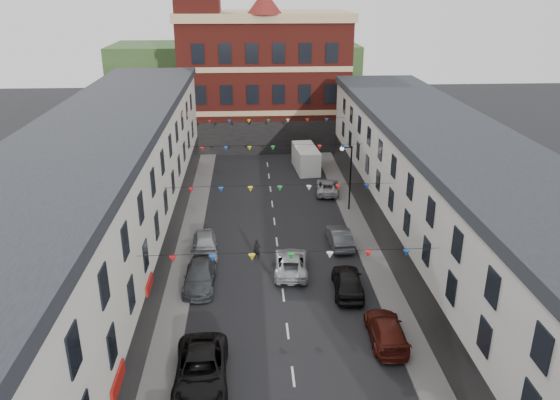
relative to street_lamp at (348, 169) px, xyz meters
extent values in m
plane|color=black|center=(-6.55, -14.00, -3.90)|extent=(160.00, 160.00, 0.00)
cube|color=#605E5B|center=(-13.45, -12.00, -3.83)|extent=(1.80, 64.00, 0.15)
cube|color=#605E5B|center=(0.35, -12.00, -3.83)|extent=(1.80, 64.00, 0.15)
cube|color=silver|center=(-18.35, -13.00, 1.10)|extent=(8.00, 56.00, 10.00)
cube|color=black|center=(-18.35, -13.00, 6.45)|extent=(8.40, 56.00, 0.70)
cube|color=black|center=(-14.30, -13.00, -2.30)|extent=(0.12, 56.00, 3.20)
cube|color=beige|center=(5.25, -13.00, 0.60)|extent=(8.00, 56.00, 9.00)
cube|color=black|center=(5.25, -13.00, 5.45)|extent=(8.40, 56.00, 0.70)
cube|color=black|center=(1.20, -13.00, -2.30)|extent=(0.12, 56.00, 3.20)
cube|color=maroon|center=(-6.55, 24.00, 3.60)|extent=(20.00, 12.00, 15.00)
cube|color=tan|center=(-6.55, 24.00, 11.60)|extent=(20.60, 12.60, 1.00)
cone|color=maroon|center=(-6.55, 19.00, 13.30)|extent=(4.00, 4.00, 2.60)
cube|color=maroon|center=(-14.05, 21.00, 8.10)|extent=(5.00, 5.00, 24.00)
cube|color=#2B4D24|center=(-10.55, 48.00, 1.10)|extent=(40.00, 14.00, 10.00)
cylinder|color=black|center=(0.25, 0.00, -0.90)|extent=(0.14, 0.14, 6.00)
cylinder|color=black|center=(-0.15, 0.00, 2.00)|extent=(0.90, 0.10, 0.10)
sphere|color=beige|center=(-0.60, 0.00, 1.90)|extent=(0.36, 0.36, 0.36)
imported|color=black|center=(-11.23, -22.22, -3.10)|extent=(2.81, 5.84, 1.60)
imported|color=#3D4044|center=(-12.05, -12.44, -3.17)|extent=(2.16, 5.09, 1.47)
imported|color=#9FA4A8|center=(-12.05, -7.67, -3.15)|extent=(2.24, 4.57, 1.50)
imported|color=#4E170F|center=(-1.05, -19.26, -3.21)|extent=(2.12, 4.88, 1.40)
imported|color=black|center=(-2.29, -13.88, -3.11)|extent=(2.21, 4.81, 1.60)
imported|color=#4B4D52|center=(-1.75, -6.92, -3.18)|extent=(1.71, 4.43, 1.44)
imported|color=#A8ABAD|center=(-1.05, 4.60, -3.26)|extent=(2.68, 4.84, 1.28)
imported|color=#ACB0B3|center=(-5.82, -10.88, -3.21)|extent=(2.67, 5.17, 1.39)
cube|color=white|center=(-2.43, 11.91, -2.63)|extent=(2.69, 5.94, 2.56)
imported|color=black|center=(-8.16, -8.80, -3.13)|extent=(0.67, 0.57, 1.55)
camera|label=1|loc=(-8.57, -44.83, 14.95)|focal=35.00mm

